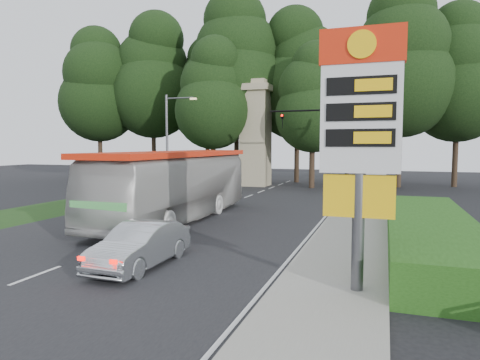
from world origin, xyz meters
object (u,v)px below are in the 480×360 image
(transit_bus, at_px, (176,186))
(sedan_silver, at_px, (141,245))
(monument, at_px, (256,133))
(gas_station_pylon, at_px, (360,124))
(traffic_signal_mast, at_px, (329,135))
(streetlight_signs, at_px, (169,139))

(transit_bus, distance_m, sedan_silver, 8.57)
(monument, bearing_deg, gas_station_pylon, -68.20)
(gas_station_pylon, relative_size, traffic_signal_mast, 0.95)
(transit_bus, bearing_deg, gas_station_pylon, -41.35)
(gas_station_pylon, distance_m, streetlight_signs, 25.74)
(traffic_signal_mast, relative_size, sedan_silver, 1.67)
(monument, bearing_deg, traffic_signal_mast, -38.00)
(gas_station_pylon, distance_m, traffic_signal_mast, 22.29)
(traffic_signal_mast, height_order, monument, monument)
(monument, relative_size, sedan_silver, 2.34)
(gas_station_pylon, height_order, sedan_silver, gas_station_pylon)
(gas_station_pylon, height_order, streetlight_signs, streetlight_signs)
(transit_bus, bearing_deg, traffic_signal_mast, 65.47)
(gas_station_pylon, bearing_deg, transit_bus, 138.98)
(traffic_signal_mast, distance_m, transit_bus, 15.20)
(traffic_signal_mast, bearing_deg, monument, 142.00)
(streetlight_signs, height_order, sedan_silver, streetlight_signs)
(sedan_silver, bearing_deg, gas_station_pylon, -3.13)
(gas_station_pylon, xyz_separation_m, transit_bus, (-9.64, 8.39, -2.65))
(traffic_signal_mast, relative_size, transit_bus, 0.56)
(transit_bus, bearing_deg, sedan_silver, -70.55)
(gas_station_pylon, height_order, transit_bus, gas_station_pylon)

